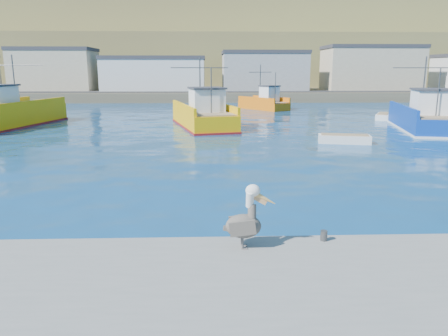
# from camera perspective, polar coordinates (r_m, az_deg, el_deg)

# --- Properties ---
(ground) EXTENTS (260.00, 260.00, 0.00)m
(ground) POSITION_cam_1_polar(r_m,az_deg,el_deg) (15.97, -0.92, -6.66)
(ground) COLOR navy
(ground) RESTS_ON ground
(dock_bollards) EXTENTS (36.20, 0.20, 0.30)m
(dock_bollards) POSITION_cam_1_polar(r_m,az_deg,el_deg) (12.58, 2.16, -8.96)
(dock_bollards) COLOR #4C4C4C
(dock_bollards) RESTS_ON dock
(far_shore) EXTENTS (200.00, 81.00, 24.00)m
(far_shore) POSITION_cam_1_polar(r_m,az_deg,el_deg) (124.32, -1.99, 14.37)
(far_shore) COLOR brown
(far_shore) RESTS_ON ground
(trawler_yellow_a) EXTENTS (7.23, 14.29, 6.82)m
(trawler_yellow_a) POSITION_cam_1_polar(r_m,az_deg,el_deg) (46.72, -26.51, 6.30)
(trawler_yellow_a) COLOR #F1AB08
(trawler_yellow_a) RESTS_ON ground
(trawler_yellow_b) EXTENTS (6.63, 12.38, 6.57)m
(trawler_yellow_b) POSITION_cam_1_polar(r_m,az_deg,el_deg) (41.63, -2.69, 6.85)
(trawler_yellow_b) COLOR #F1AB08
(trawler_yellow_b) RESTS_ON ground
(trawler_blue) EXTENTS (6.44, 12.26, 6.56)m
(trawler_blue) POSITION_cam_1_polar(r_m,az_deg,el_deg) (43.23, 24.75, 5.91)
(trawler_blue) COLOR #0C3595
(trawler_blue) RESTS_ON ground
(boat_orange) EXTENTS (6.68, 7.98, 6.00)m
(boat_orange) POSITION_cam_1_polar(r_m,az_deg,el_deg) (60.61, 5.36, 8.57)
(boat_orange) COLOR orange
(boat_orange) RESTS_ON ground
(skiff_mid) EXTENTS (3.92, 2.04, 0.81)m
(skiff_mid) POSITION_cam_1_polar(r_m,az_deg,el_deg) (33.47, 15.43, 3.58)
(skiff_mid) COLOR silver
(skiff_mid) RESTS_ON ground
(skiff_far) EXTENTS (2.86, 3.94, 0.82)m
(skiff_far) POSITION_cam_1_polar(r_m,az_deg,el_deg) (51.32, 20.08, 6.30)
(skiff_far) COLOR silver
(skiff_far) RESTS_ON ground
(pelican) EXTENTS (1.46, 0.63, 1.80)m
(pelican) POSITION_cam_1_polar(r_m,az_deg,el_deg) (12.00, 2.81, -6.91)
(pelican) COLOR #595451
(pelican) RESTS_ON dock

